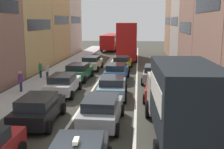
# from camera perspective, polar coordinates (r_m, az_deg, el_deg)

# --- Properties ---
(sidewalk_left) EXTENTS (2.60, 64.00, 0.14)m
(sidewalk_left) POSITION_cam_1_polar(r_m,az_deg,el_deg) (29.11, -11.76, 0.16)
(sidewalk_left) COLOR #B6B6B6
(sidewalk_left) RESTS_ON ground
(lane_stripe_left) EXTENTS (0.16, 60.00, 0.01)m
(lane_stripe_left) POSITION_cam_1_polar(r_m,az_deg,el_deg) (28.07, -1.95, -0.14)
(lane_stripe_left) COLOR silver
(lane_stripe_left) RESTS_ON ground
(lane_stripe_right) EXTENTS (0.16, 60.00, 0.01)m
(lane_stripe_right) POSITION_cam_1_polar(r_m,az_deg,el_deg) (27.85, 5.01, -0.26)
(lane_stripe_right) COLOR silver
(lane_stripe_right) RESTS_ON ground
(building_row_left) EXTENTS (7.20, 43.90, 12.93)m
(building_row_left) POSITION_cam_1_polar(r_m,az_deg,el_deg) (31.40, -21.13, 10.47)
(building_row_left) COLOR tan
(building_row_left) RESTS_ON ground
(building_row_right) EXTENTS (7.20, 43.90, 12.01)m
(building_row_right) POSITION_cam_1_polar(r_m,az_deg,el_deg) (29.92, 21.34, 9.79)
(building_row_right) COLOR #9E7556
(building_row_right) RESTS_ON ground
(removalist_box_truck) EXTENTS (2.93, 7.78, 3.58)m
(removalist_box_truck) POSITION_cam_1_polar(r_m,az_deg,el_deg) (12.83, 13.70, -4.46)
(removalist_box_truck) COLOR #B7B29E
(removalist_box_truck) RESTS_ON ground
(sedan_centre_lane_second) EXTENTS (2.16, 4.35, 1.49)m
(sedan_centre_lane_second) POSITION_cam_1_polar(r_m,az_deg,el_deg) (14.58, -2.11, -7.15)
(sedan_centre_lane_second) COLOR gray
(sedan_centre_lane_second) RESTS_ON ground
(wagon_left_lane_second) EXTENTS (2.16, 4.35, 1.49)m
(wagon_left_lane_second) POSITION_cam_1_polar(r_m,az_deg,el_deg) (15.30, -14.54, -6.64)
(wagon_left_lane_second) COLOR black
(wagon_left_lane_second) RESTS_ON ground
(hatchback_centre_lane_third) EXTENTS (2.17, 4.36, 1.49)m
(hatchback_centre_lane_third) POSITION_cam_1_polar(r_m,az_deg,el_deg) (19.76, 0.03, -2.39)
(hatchback_centre_lane_third) COLOR #759EB7
(hatchback_centre_lane_third) RESTS_ON ground
(sedan_left_lane_third) EXTENTS (2.10, 4.32, 1.49)m
(sedan_left_lane_third) POSITION_cam_1_polar(r_m,az_deg,el_deg) (20.91, -9.78, -1.82)
(sedan_left_lane_third) COLOR silver
(sedan_left_lane_third) RESTS_ON ground
(coupe_centre_lane_fourth) EXTENTS (2.24, 4.39, 1.49)m
(coupe_centre_lane_fourth) POSITION_cam_1_polar(r_m,az_deg,el_deg) (25.60, 0.94, 0.61)
(coupe_centre_lane_fourth) COLOR #194C8C
(coupe_centre_lane_fourth) RESTS_ON ground
(sedan_left_lane_fourth) EXTENTS (2.29, 4.41, 1.49)m
(sedan_left_lane_fourth) POSITION_cam_1_polar(r_m,az_deg,el_deg) (25.93, -6.75, 0.67)
(sedan_left_lane_fourth) COLOR #19592D
(sedan_left_lane_fourth) RESTS_ON ground
(sedan_centre_lane_fifth) EXTENTS (2.28, 4.41, 1.49)m
(sedan_centre_lane_fifth) POSITION_cam_1_polar(r_m,az_deg,el_deg) (31.31, 2.05, 2.45)
(sedan_centre_lane_fifth) COLOR #B29319
(sedan_centre_lane_fifth) RESTS_ON ground
(sedan_left_lane_fifth) EXTENTS (2.18, 4.36, 1.49)m
(sedan_left_lane_fifth) POSITION_cam_1_polar(r_m,az_deg,el_deg) (31.27, -4.11, 2.42)
(sedan_left_lane_fifth) COLOR beige
(sedan_left_lane_fifth) RESTS_ON ground
(sedan_right_lane_behind_truck) EXTENTS (2.30, 4.41, 1.49)m
(sedan_right_lane_behind_truck) POSITION_cam_1_polar(r_m,az_deg,el_deg) (19.72, 9.48, -2.57)
(sedan_right_lane_behind_truck) COLOR #A51E1E
(sedan_right_lane_behind_truck) RESTS_ON ground
(wagon_right_lane_far) EXTENTS (2.29, 4.41, 1.49)m
(wagon_right_lane_far) POSITION_cam_1_polar(r_m,az_deg,el_deg) (25.01, 8.43, 0.26)
(wagon_right_lane_far) COLOR gray
(wagon_right_lane_far) RESTS_ON ground
(bus_mid_queue_primary) EXTENTS (3.03, 10.57, 5.06)m
(bus_mid_queue_primary) POSITION_cam_1_polar(r_m,az_deg,el_deg) (39.63, 2.99, 7.11)
(bus_mid_queue_primary) COLOR #B21919
(bus_mid_queue_primary) RESTS_ON ground
(bus_far_queue_secondary) EXTENTS (3.10, 10.59, 2.90)m
(bus_far_queue_secondary) POSITION_cam_1_polar(r_m,az_deg,el_deg) (52.64, -0.19, 6.83)
(bus_far_queue_secondary) COLOR #B21919
(bus_far_queue_secondary) RESTS_ON ground
(pedestrian_near_kerb) EXTENTS (0.34, 0.53, 1.66)m
(pedestrian_near_kerb) POSITION_cam_1_polar(r_m,az_deg,el_deg) (21.97, -17.90, -1.18)
(pedestrian_near_kerb) COLOR #262D47
(pedestrian_near_kerb) RESTS_ON ground
(pedestrian_mid_sidewalk) EXTENTS (0.36, 0.46, 1.66)m
(pedestrian_mid_sidewalk) POSITION_cam_1_polar(r_m,az_deg,el_deg) (26.05, -12.90, 0.85)
(pedestrian_mid_sidewalk) COLOR #262D47
(pedestrian_mid_sidewalk) RESTS_ON ground
(pedestrian_far_sidewalk) EXTENTS (0.35, 0.46, 1.66)m
(pedestrian_far_sidewalk) POSITION_cam_1_polar(r_m,az_deg,el_deg) (26.91, -14.20, 1.10)
(pedestrian_far_sidewalk) COLOR #262D47
(pedestrian_far_sidewalk) RESTS_ON ground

